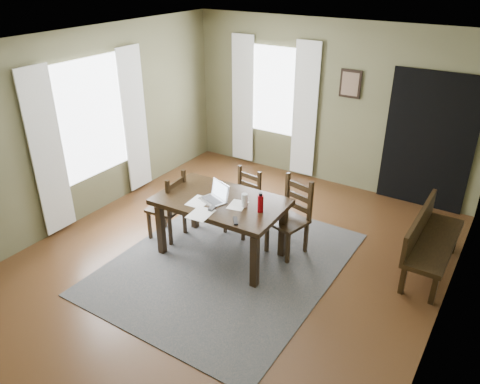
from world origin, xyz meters
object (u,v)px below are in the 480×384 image
Objects in this scene: chair_back_left at (243,203)px; chair_back_right at (290,218)px; dining_table at (221,207)px; chair_end at (169,207)px; bench at (429,237)px; water_bottle at (260,203)px; laptop at (216,196)px.

chair_back_right reaches higher than chair_back_left.
chair_end reaches higher than dining_table.
dining_table is 1.79× the size of chair_back_left.
bench is at bearing 104.39° from chair_end.
dining_table is 1.60× the size of chair_back_right.
chair_back_right reaches higher than bench.
bench is at bearing 31.65° from chair_back_right.
chair_back_left is 0.65× the size of bench.
chair_back_right is (1.55, 0.59, 0.02)m from chair_end.
chair_end is 1.07× the size of chair_back_left.
chair_back_left is 0.89× the size of chair_back_right.
chair_back_right is (0.78, -0.10, 0.05)m from chair_back_left.
dining_table is 0.92m from chair_back_right.
chair_back_left is 3.69× the size of water_bottle.
laptop is at bearing 115.10° from bench.
water_bottle is (-0.14, -0.55, 0.43)m from chair_back_right.
chair_back_left reaches higher than bench.
water_bottle is at bearing 121.45° from bench.
chair_back_left is 2.30× the size of laptop.
laptop is at bearing -142.01° from dining_table.
chair_back_right is 0.72× the size of bench.
laptop is at bearing 84.99° from chair_end.
chair_end is 2.46× the size of laptop.
chair_back_right is at bearing 58.09° from laptop.
water_bottle reaches higher than bench.
water_bottle is at bearing -90.23° from chair_back_right.
chair_end is 1.03m from chair_back_left.
water_bottle reaches higher than dining_table.
water_bottle is at bearing 86.56° from chair_end.
bench is (3.17, 1.11, -0.00)m from chair_end.
laptop is at bearing -176.49° from water_bottle.
bench is at bearing 45.25° from laptop.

